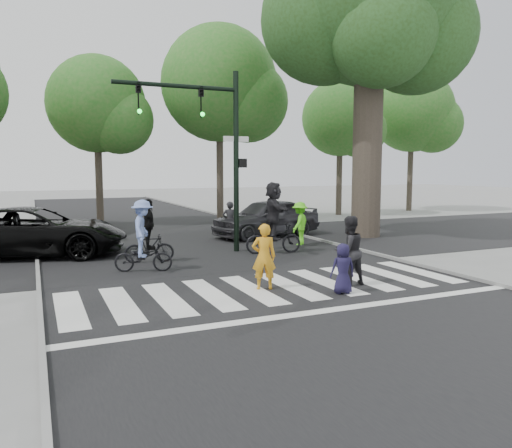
{
  "coord_description": "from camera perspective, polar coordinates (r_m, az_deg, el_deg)",
  "views": [
    {
      "loc": [
        -5.07,
        -9.44,
        2.82
      ],
      "look_at": [
        0.5,
        3.0,
        1.3
      ],
      "focal_mm": 35.0,
      "sensor_mm": 36.0,
      "label": 1
    }
  ],
  "objects": [
    {
      "name": "pedestrian_child",
      "position": [
        11.44,
        9.89,
        -5.05
      ],
      "size": [
        0.63,
        0.48,
        1.15
      ],
      "primitive_type": "imported",
      "rotation": [
        0.0,
        0.0,
        2.91
      ],
      "color": "#1D183A",
      "rests_on": "ground"
    },
    {
      "name": "curb_left",
      "position": [
        14.71,
        -23.67,
        -5.04
      ],
      "size": [
        0.1,
        70.0,
        0.1
      ],
      "primitive_type": "cube",
      "color": "gray",
      "rests_on": "ground"
    },
    {
      "name": "road_stem",
      "position": [
        15.56,
        -4.7,
        -4.08
      ],
      "size": [
        10.0,
        70.0,
        0.01
      ],
      "primitive_type": "cube",
      "color": "black",
      "rests_on": "ground"
    },
    {
      "name": "car_grey",
      "position": [
        20.63,
        1.18,
        0.72
      ],
      "size": [
        4.91,
        2.71,
        1.58
      ],
      "primitive_type": "imported",
      "rotation": [
        0.0,
        0.0,
        -1.38
      ],
      "color": "#343338",
      "rests_on": "ground"
    },
    {
      "name": "ground",
      "position": [
        11.08,
        4.02,
        -8.4
      ],
      "size": [
        120.0,
        120.0,
        0.0
      ],
      "primitive_type": "plane",
      "color": "gray",
      "rests_on": "ground"
    },
    {
      "name": "crosswalk",
      "position": [
        11.65,
        2.47,
        -7.61
      ],
      "size": [
        10.0,
        3.85,
        0.01
      ],
      "color": "silver",
      "rests_on": "ground"
    },
    {
      "name": "cyclist_left",
      "position": [
        13.96,
        -12.79,
        -1.87
      ],
      "size": [
        1.65,
        1.15,
        1.98
      ],
      "color": "black",
      "rests_on": "ground"
    },
    {
      "name": "bg_tree_2",
      "position": [
        26.44,
        -17.17,
        12.52
      ],
      "size": [
        5.04,
        4.8,
        8.4
      ],
      "color": "brown",
      "rests_on": "ground"
    },
    {
      "name": "pedestrian_woman",
      "position": [
        11.63,
        0.91,
        -3.76
      ],
      "size": [
        0.65,
        0.53,
        1.55
      ],
      "primitive_type": "imported",
      "rotation": [
        0.0,
        0.0,
        2.83
      ],
      "color": "orange",
      "rests_on": "ground"
    },
    {
      "name": "eucalyptus",
      "position": [
        22.15,
        12.76,
        22.64
      ],
      "size": [
        8.3,
        7.2,
        13.0
      ],
      "color": "brown",
      "rests_on": "ground"
    },
    {
      "name": "bg_tree_4",
      "position": [
        31.0,
        10.15,
        11.48
      ],
      "size": [
        4.83,
        4.6,
        8.15
      ],
      "color": "brown",
      "rests_on": "ground"
    },
    {
      "name": "car_suv",
      "position": [
        17.52,
        -24.02,
        -0.81
      ],
      "size": [
        6.24,
        4.03,
        1.6
      ],
      "primitive_type": "imported",
      "rotation": [
        0.0,
        0.0,
        1.31
      ],
      "color": "black",
      "rests_on": "ground"
    },
    {
      "name": "curb_right",
      "position": [
        17.85,
        10.79,
        -2.68
      ],
      "size": [
        0.1,
        70.0,
        0.1
      ],
      "primitive_type": "cube",
      "color": "gray",
      "rests_on": "ground"
    },
    {
      "name": "cyclist_right",
      "position": [
        16.54,
        2.01,
        0.26
      ],
      "size": [
        1.96,
        1.82,
        2.38
      ],
      "color": "black",
      "rests_on": "ground"
    },
    {
      "name": "bystander_dark",
      "position": [
        19.52,
        -3.03,
        0.33
      ],
      "size": [
        0.65,
        0.53,
        1.55
      ],
      "primitive_type": "imported",
      "rotation": [
        0.0,
        0.0,
        2.83
      ],
      "color": "black",
      "rests_on": "ground"
    },
    {
      "name": "pedestrian_adult",
      "position": [
        12.25,
        10.55,
        -3.02
      ],
      "size": [
        0.85,
        0.68,
        1.69
      ],
      "primitive_type": "imported",
      "rotation": [
        0.0,
        0.0,
        3.19
      ],
      "color": "black",
      "rests_on": "ground"
    },
    {
      "name": "cyclist_mid",
      "position": [
        15.29,
        -12.13,
        -1.42
      ],
      "size": [
        1.51,
        0.94,
        1.92
      ],
      "color": "black",
      "rests_on": "ground"
    },
    {
      "name": "bystander_hivis",
      "position": [
        18.5,
        5.03,
        0.07
      ],
      "size": [
        1.17,
        1.11,
        1.6
      ],
      "primitive_type": "imported",
      "rotation": [
        0.0,
        0.0,
        3.83
      ],
      "color": "#5EE920",
      "rests_on": "ground"
    },
    {
      "name": "bg_tree_3",
      "position": [
        26.75,
        -3.41,
        15.22
      ],
      "size": [
        6.3,
        6.0,
        10.2
      ],
      "color": "brown",
      "rests_on": "ground"
    },
    {
      "name": "traffic_signal",
      "position": [
        16.59,
        -5.05,
        10.07
      ],
      "size": [
        4.45,
        0.29,
        6.0
      ],
      "color": "black",
      "rests_on": "ground"
    },
    {
      "name": "road_cross",
      "position": [
        18.38,
        -7.82,
        -2.5
      ],
      "size": [
        70.0,
        10.0,
        0.01
      ],
      "primitive_type": "cube",
      "color": "black",
      "rests_on": "ground"
    },
    {
      "name": "bg_tree_5",
      "position": [
        35.22,
        17.97,
        11.83
      ],
      "size": [
        5.67,
        5.4,
        9.3
      ],
      "color": "brown",
      "rests_on": "ground"
    }
  ]
}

